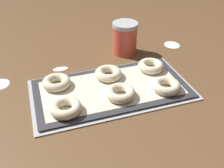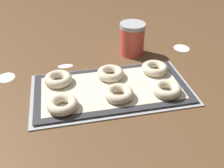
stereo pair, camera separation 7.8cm
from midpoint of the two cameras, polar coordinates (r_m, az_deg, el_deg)
ground_plane at (r=0.90m, az=2.21°, el=-0.97°), size 2.80×2.80×0.00m
baking_tray at (r=0.88m, az=2.54°, el=-1.24°), size 0.53×0.29×0.01m
baking_mat at (r=0.88m, az=2.55°, el=-0.95°), size 0.51×0.26×0.00m
bagel_front_left at (r=0.79m, az=-8.00°, el=-4.52°), size 0.10×0.10×0.03m
bagel_front_center at (r=0.83m, az=4.17°, el=-2.16°), size 0.10×0.10×0.03m
bagel_front_right at (r=0.87m, az=14.33°, el=-1.22°), size 0.10×0.10×0.03m
bagel_back_left at (r=0.91m, az=-9.23°, el=1.01°), size 0.10×0.10×0.03m
bagel_back_center at (r=0.93m, az=2.07°, el=2.28°), size 0.10×0.10×0.03m
bagel_back_right at (r=0.97m, az=11.57°, el=3.31°), size 0.10×0.10×0.03m
flour_canister at (r=1.09m, az=6.49°, el=9.72°), size 0.10×0.10×0.13m
flour_patch_near at (r=1.01m, az=-20.00°, el=1.34°), size 0.06×0.07×0.00m
flour_patch_far at (r=1.03m, az=-7.96°, el=3.88°), size 0.06×0.03×0.00m
flour_patch_side at (r=1.20m, az=16.77°, el=7.51°), size 0.07×0.07×0.00m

